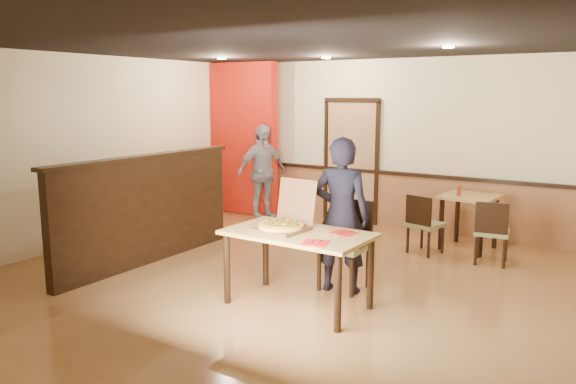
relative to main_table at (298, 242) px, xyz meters
name	(u,v)px	position (x,y,z in m)	size (l,w,h in m)	color
floor	(282,284)	(-0.51, 0.48, -0.70)	(7.00, 7.00, 0.00)	#A57140
ceiling	(281,41)	(-0.51, 0.48, 2.10)	(7.00, 7.00, 0.00)	black
wall_back	(396,144)	(-0.51, 3.98, 0.70)	(7.00, 7.00, 0.00)	#F0EABB
wall_left	(83,151)	(-4.01, 0.48, 0.70)	(7.00, 7.00, 0.00)	#F0EABB
wainscot_back	(394,201)	(-0.51, 3.95, -0.25)	(7.00, 0.04, 0.90)	#99633D
chair_rail_back	(394,173)	(-0.51, 3.93, 0.22)	(7.00, 0.06, 0.06)	black
back_door	(351,162)	(-1.31, 3.94, 0.35)	(0.90, 0.06, 2.10)	tan
booth_partition	(147,208)	(-2.51, 0.28, 0.04)	(0.20, 3.10, 1.44)	black
red_accent_panel	(239,139)	(-3.41, 3.48, 0.70)	(1.60, 0.20, 2.78)	#B31A0C
spot_a	(222,58)	(-2.81, 2.28, 2.08)	(0.14, 0.14, 0.02)	#FFF7B2
spot_b	(326,58)	(-1.31, 2.98, 2.08)	(0.14, 0.14, 0.02)	#FFF7B2
spot_c	(448,47)	(0.89, 1.98, 2.08)	(0.14, 0.14, 0.02)	#FFF7B2
main_table	(298,242)	(0.00, 0.00, 0.00)	(1.53, 0.90, 0.81)	tan
diner_chair	(347,241)	(0.17, 0.82, -0.14)	(0.51, 0.51, 1.02)	olive
side_chair_left	(423,222)	(0.46, 2.62, -0.24)	(0.51, 0.51, 0.85)	olive
side_chair_right	(492,230)	(1.39, 2.62, -0.23)	(0.48, 0.48, 0.86)	olive
side_table	(469,208)	(0.93, 3.23, -0.09)	(0.82, 0.82, 0.79)	tan
diner	(341,215)	(0.17, 0.67, 0.19)	(0.65, 0.42, 1.77)	black
passerby	(262,172)	(-2.71, 3.22, 0.15)	(1.00, 0.42, 1.70)	gray
pizza_box	(284,224)	(-0.18, 0.01, 0.18)	(0.52, 0.60, 0.51)	brown
pizza	(281,226)	(-0.18, -0.05, 0.16)	(0.48, 0.48, 0.03)	#ECB856
napkin_near	(315,243)	(0.37, -0.29, 0.11)	(0.29, 0.29, 0.01)	red
napkin_far	(344,233)	(0.42, 0.21, 0.11)	(0.28, 0.28, 0.01)	red
condiment	(459,191)	(0.80, 3.09, 0.17)	(0.06, 0.06, 0.16)	maroon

